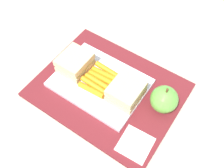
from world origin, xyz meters
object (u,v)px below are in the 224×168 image
object	(u,v)px
carrot_sticks_bundle	(100,80)
paper_napkin	(135,144)
food_tray	(100,83)
apple	(164,99)
sandwich_half_right	(126,91)
sandwich_half_left	(75,63)

from	to	relation	value
carrot_sticks_bundle	paper_napkin	distance (m)	0.18
carrot_sticks_bundle	food_tray	bearing A→B (deg)	-20.15
food_tray	carrot_sticks_bundle	bearing A→B (deg)	159.85
apple	paper_napkin	xyz separation A→B (m)	(-0.00, -0.12, -0.03)
sandwich_half_right	carrot_sticks_bundle	world-z (taller)	sandwich_half_right
sandwich_half_left	sandwich_half_right	world-z (taller)	same
paper_napkin	sandwich_half_right	bearing A→B (deg)	132.91
food_tray	paper_napkin	world-z (taller)	food_tray
carrot_sticks_bundle	apple	distance (m)	0.17
food_tray	paper_napkin	bearing A→B (deg)	-28.87
sandwich_half_right	apple	size ratio (longest dim) A/B	1.03
apple	carrot_sticks_bundle	bearing A→B (deg)	-169.04
carrot_sticks_bundle	apple	size ratio (longest dim) A/B	1.13
food_tray	apple	size ratio (longest dim) A/B	2.97
food_tray	sandwich_half_left	distance (m)	0.08
sandwich_half_left	apple	xyz separation A→B (m)	(0.24, 0.03, -0.00)
sandwich_half_left	paper_napkin	world-z (taller)	sandwich_half_left
carrot_sticks_bundle	sandwich_half_right	bearing A→B (deg)	-0.15
sandwich_half_right	carrot_sticks_bundle	distance (m)	0.08
sandwich_half_left	carrot_sticks_bundle	world-z (taller)	sandwich_half_left
food_tray	sandwich_half_right	world-z (taller)	sandwich_half_right
food_tray	sandwich_half_right	distance (m)	0.08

